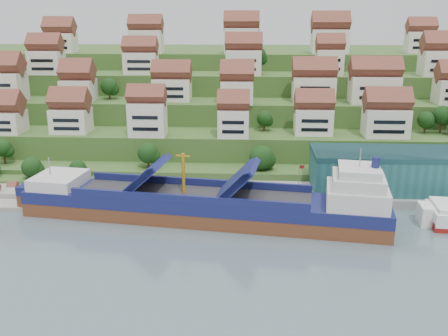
{
  "coord_description": "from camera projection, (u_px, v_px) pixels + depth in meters",
  "views": [
    {
      "loc": [
        5.97,
        -105.26,
        44.3
      ],
      "look_at": [
        -0.35,
        14.0,
        8.0
      ],
      "focal_mm": 40.0,
      "sensor_mm": 36.0,
      "label": 1
    }
  ],
  "objects": [
    {
      "name": "quay",
      "position": [
        304.0,
        194.0,
        126.76
      ],
      "size": [
        180.0,
        14.0,
        2.2
      ],
      "primitive_type": "cube",
      "color": "gray",
      "rests_on": "ground"
    },
    {
      "name": "warehouse",
      "position": [
        432.0,
        171.0,
        125.27
      ],
      "size": [
        60.0,
        15.0,
        10.0
      ],
      "primitive_type": "cube",
      "color": "#225A5C",
      "rests_on": "quay"
    },
    {
      "name": "flagpole",
      "position": [
        299.0,
        178.0,
        120.39
      ],
      "size": [
        1.28,
        0.16,
        8.0
      ],
      "color": "gray",
      "rests_on": "quay"
    },
    {
      "name": "cargo_ship",
      "position": [
        212.0,
        206.0,
        112.51
      ],
      "size": [
        83.3,
        23.95,
        18.31
      ],
      "rotation": [
        0.0,
        0.0,
        -0.14
      ],
      "color": "brown",
      "rests_on": "ground"
    },
    {
      "name": "ground",
      "position": [
        222.0,
        219.0,
        113.76
      ],
      "size": [
        300.0,
        300.0,
        0.0
      ],
      "primitive_type": "plane",
      "color": "slate",
      "rests_on": "ground"
    },
    {
      "name": "hillside_village",
      "position": [
        239.0,
        79.0,
        164.62
      ],
      "size": [
        157.48,
        64.71,
        29.26
      ],
      "color": "silver",
      "rests_on": "ground"
    },
    {
      "name": "hillside",
      "position": [
        236.0,
        100.0,
        209.6
      ],
      "size": [
        260.0,
        128.0,
        31.0
      ],
      "color": "#2D4C1E",
      "rests_on": "ground"
    },
    {
      "name": "hillside_trees",
      "position": [
        198.0,
        117.0,
        150.17
      ],
      "size": [
        137.12,
        61.92,
        31.15
      ],
      "color": "#183D14",
      "rests_on": "ground"
    },
    {
      "name": "pebble_beach",
      "position": [
        0.0,
        195.0,
        128.01
      ],
      "size": [
        45.0,
        20.0,
        1.0
      ],
      "primitive_type": "cube",
      "color": "gray",
      "rests_on": "ground"
    }
  ]
}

